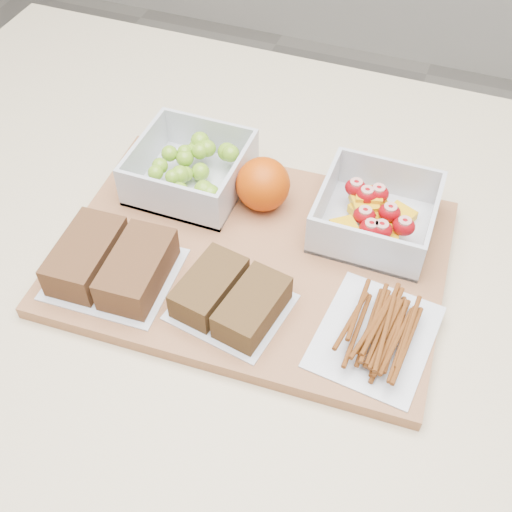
% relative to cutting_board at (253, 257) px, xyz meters
% --- Properties ---
extents(counter, '(1.20, 0.90, 0.90)m').
position_rel_cutting_board_xyz_m(counter, '(0.03, -0.03, -0.46)').
color(counter, beige).
rests_on(counter, ground).
extents(cutting_board, '(0.43, 0.32, 0.02)m').
position_rel_cutting_board_xyz_m(cutting_board, '(0.00, 0.00, 0.00)').
color(cutting_board, '#A16942').
rests_on(cutting_board, counter).
extents(grape_container, '(0.13, 0.13, 0.05)m').
position_rel_cutting_board_xyz_m(grape_container, '(-0.11, 0.08, 0.03)').
color(grape_container, silver).
rests_on(grape_container, cutting_board).
extents(fruit_container, '(0.13, 0.13, 0.05)m').
position_rel_cutting_board_xyz_m(fruit_container, '(0.12, 0.08, 0.03)').
color(fruit_container, silver).
rests_on(fruit_container, cutting_board).
extents(orange, '(0.06, 0.06, 0.06)m').
position_rel_cutting_board_xyz_m(orange, '(-0.02, 0.08, 0.04)').
color(orange, '#C64404').
rests_on(orange, cutting_board).
extents(sandwich_bag_left, '(0.13, 0.12, 0.04)m').
position_rel_cutting_board_xyz_m(sandwich_bag_left, '(-0.13, -0.08, 0.03)').
color(sandwich_bag_left, silver).
rests_on(sandwich_bag_left, cutting_board).
extents(sandwich_bag_center, '(0.13, 0.12, 0.03)m').
position_rel_cutting_board_xyz_m(sandwich_bag_center, '(0.01, -0.08, 0.02)').
color(sandwich_bag_center, silver).
rests_on(sandwich_bag_center, cutting_board).
extents(pretzel_bag, '(0.12, 0.14, 0.03)m').
position_rel_cutting_board_xyz_m(pretzel_bag, '(0.15, -0.06, 0.02)').
color(pretzel_bag, silver).
rests_on(pretzel_bag, cutting_board).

